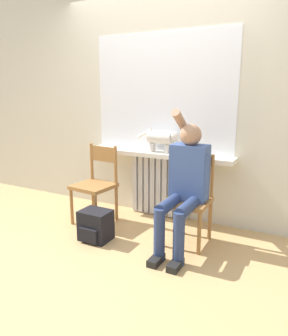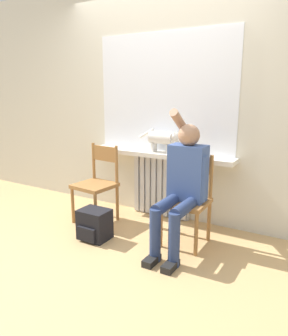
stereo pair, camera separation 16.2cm
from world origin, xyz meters
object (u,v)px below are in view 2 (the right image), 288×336
object	(u,v)px
chair_left	(97,183)
backpack	(94,225)
person	(183,182)
cat	(163,138)
chair_right	(188,199)

from	to	relation	value
chair_left	backpack	xyz separation A→B (m)	(0.28, -0.40, -0.30)
person	backpack	bearing A→B (deg)	-161.44
person	cat	xyz separation A→B (m)	(-0.50, 0.57, 0.29)
chair_right	person	world-z (taller)	person
chair_right	cat	distance (m)	0.83
person	backpack	size ratio (longest dim) A/B	4.27
backpack	person	bearing A→B (deg)	18.56
backpack	chair_right	bearing A→B (deg)	25.99
chair_left	person	distance (m)	1.13
cat	backpack	distance (m)	1.20
chair_left	backpack	world-z (taller)	chair_left
cat	chair_left	bearing A→B (deg)	-143.64
person	backpack	distance (m)	1.00
cat	chair_right	bearing A→B (deg)	-41.40
chair_left	person	bearing A→B (deg)	-1.39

